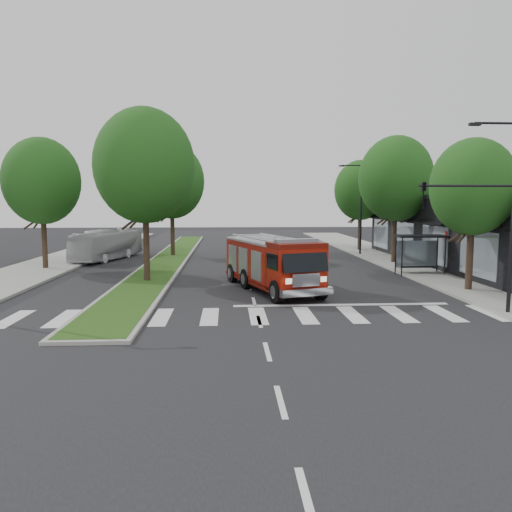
# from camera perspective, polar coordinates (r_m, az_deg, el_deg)

# --- Properties ---
(ground) EXTENTS (140.00, 140.00, 0.00)m
(ground) POSITION_cam_1_polar(r_m,az_deg,el_deg) (23.93, -0.23, -5.24)
(ground) COLOR black
(ground) RESTS_ON ground
(sidewalk_right) EXTENTS (5.00, 80.00, 0.15)m
(sidewalk_right) POSITION_cam_1_polar(r_m,az_deg,el_deg) (36.43, 18.93, -1.49)
(sidewalk_right) COLOR gray
(sidewalk_right) RESTS_ON ground
(sidewalk_left) EXTENTS (5.00, 80.00, 0.15)m
(sidewalk_left) POSITION_cam_1_polar(r_m,az_deg,el_deg) (36.25, -24.70, -1.77)
(sidewalk_left) COLOR gray
(sidewalk_left) RESTS_ON ground
(median) EXTENTS (3.00, 50.00, 0.15)m
(median) POSITION_cam_1_polar(r_m,az_deg,el_deg) (41.95, -9.76, -0.26)
(median) COLOR gray
(median) RESTS_ON ground
(storefront_row) EXTENTS (8.00, 30.00, 5.00)m
(storefront_row) POSITION_cam_1_polar(r_m,az_deg,el_deg) (38.14, 25.33, 2.24)
(storefront_row) COLOR black
(storefront_row) RESTS_ON ground
(bus_shelter) EXTENTS (3.20, 1.60, 2.61)m
(bus_shelter) POSITION_cam_1_polar(r_m,az_deg,el_deg) (34.03, 18.19, 1.34)
(bus_shelter) COLOR black
(bus_shelter) RESTS_ON ground
(tree_right_near) EXTENTS (4.40, 4.40, 8.05)m
(tree_right_near) POSITION_cam_1_polar(r_m,az_deg,el_deg) (28.44, 23.55, 7.22)
(tree_right_near) COLOR black
(tree_right_near) RESTS_ON ground
(tree_right_mid) EXTENTS (5.60, 5.60, 9.72)m
(tree_right_mid) POSITION_cam_1_polar(r_m,az_deg,el_deg) (39.56, 15.70, 8.51)
(tree_right_mid) COLOR black
(tree_right_mid) RESTS_ON ground
(tree_right_far) EXTENTS (5.00, 5.00, 8.73)m
(tree_right_far) POSITION_cam_1_polar(r_m,az_deg,el_deg) (49.11, 11.87, 7.36)
(tree_right_far) COLOR black
(tree_right_far) RESTS_ON ground
(tree_median_near) EXTENTS (5.80, 5.80, 10.16)m
(tree_median_near) POSITION_cam_1_polar(r_m,az_deg,el_deg) (29.87, -12.63, 10.03)
(tree_median_near) COLOR black
(tree_median_near) RESTS_ON ground
(tree_median_far) EXTENTS (5.60, 5.60, 9.72)m
(tree_median_far) POSITION_cam_1_polar(r_m,az_deg,el_deg) (43.71, -9.62, 8.41)
(tree_median_far) COLOR black
(tree_median_far) RESTS_ON ground
(tree_left_mid) EXTENTS (5.20, 5.20, 9.16)m
(tree_left_mid) POSITION_cam_1_polar(r_m,az_deg,el_deg) (37.67, -23.30, 7.86)
(tree_left_mid) COLOR black
(tree_left_mid) RESTS_ON ground
(streetlight_right_near) EXTENTS (4.08, 0.22, 8.00)m
(streetlight_right_near) POSITION_cam_1_polar(r_m,az_deg,el_deg) (22.68, 25.44, 5.39)
(streetlight_right_near) COLOR black
(streetlight_right_near) RESTS_ON ground
(streetlight_right_far) EXTENTS (2.11, 0.20, 8.00)m
(streetlight_right_far) POSITION_cam_1_polar(r_m,az_deg,el_deg) (44.93, 11.73, 5.75)
(streetlight_right_far) COLOR black
(streetlight_right_far) RESTS_ON ground
(fire_engine) EXTENTS (5.05, 8.98, 2.98)m
(fire_engine) POSITION_cam_1_polar(r_m,az_deg,el_deg) (26.84, 1.82, -0.89)
(fire_engine) COLOR #550B04
(fire_engine) RESTS_ON ground
(city_bus) EXTENTS (4.26, 9.11, 2.47)m
(city_bus) POSITION_cam_1_polar(r_m,az_deg,el_deg) (42.67, -16.58, 1.24)
(city_bus) COLOR #B4B4B9
(city_bus) RESTS_ON ground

